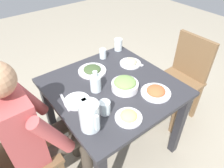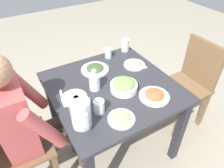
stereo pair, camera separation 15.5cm
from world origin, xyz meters
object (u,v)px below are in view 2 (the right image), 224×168
water_glass_near_left (99,107)px  oil_carafe (95,83)px  water_pitcher (81,114)px  salad_bowl (124,85)px  diner_near (32,121)px  chair_far (190,81)px  plate_yoghurt (74,97)px  plate_dolmas (95,69)px  chair_near (6,147)px  water_glass_center (125,45)px  dining_table (112,97)px  plate_beans (134,64)px  plate_rice_curry (154,95)px  plate_fries (121,118)px  water_glass_far_right (108,53)px

water_glass_near_left → oil_carafe: bearing=159.9°
water_glass_near_left → water_pitcher: bearing=-72.8°
salad_bowl → diner_near: bearing=-99.8°
chair_far → water_pitcher: 1.21m
plate_yoghurt → plate_dolmas: bearing=130.3°
water_pitcher → plate_dolmas: (-0.48, 0.33, -0.08)m
chair_near → oil_carafe: (-0.01, 0.68, 0.27)m
salad_bowl → water_glass_center: 0.59m
chair_far → dining_table: bearing=-95.9°
chair_near → chair_far: same height
plate_beans → water_glass_center: 0.27m
chair_near → plate_dolmas: (-0.22, 0.79, 0.23)m
plate_dolmas → oil_carafe: size_ratio=1.39×
plate_dolmas → water_glass_near_left: (0.44, -0.19, 0.03)m
plate_dolmas → water_glass_near_left: size_ratio=2.46×
dining_table → water_pitcher: water_pitcher is taller
plate_yoghurt → water_pitcher: bearing=-11.1°
plate_yoghurt → oil_carafe: (-0.02, 0.17, 0.04)m
diner_near → plate_dolmas: size_ratio=5.10×
salad_bowl → oil_carafe: (-0.12, -0.17, 0.01)m
chair_far → plate_rice_curry: 0.69m
diner_near → chair_near: bearing=-90.0°
chair_near → plate_dolmas: bearing=105.5°
chair_near → chair_far: size_ratio=1.00×
plate_fries → water_glass_near_left: size_ratio=1.86×
plate_yoghurt → water_glass_far_right: (-0.36, 0.48, 0.03)m
water_glass_far_right → water_glass_near_left: 0.68m
water_pitcher → salad_bowl: bearing=110.5°
plate_yoghurt → oil_carafe: bearing=98.1°
water_glass_center → chair_near: bearing=-72.7°
plate_yoghurt → plate_dolmas: size_ratio=0.78×
plate_fries → water_glass_center: bearing=145.2°
water_glass_far_right → plate_fries: bearing=-23.4°
plate_fries → plate_beans: size_ratio=0.96×
plate_fries → water_pitcher: bearing=-111.3°
plate_fries → plate_rice_curry: plate_rice_curry is taller
chair_near → plate_dolmas: chair_near is taller
water_glass_far_right → salad_bowl: bearing=-15.8°
chair_far → water_pitcher: bearing=-82.5°
chair_far → plate_fries: chair_far is taller
water_glass_far_right → oil_carafe: 0.45m
chair_near → diner_near: (-0.00, 0.20, 0.15)m
chair_far → plate_dolmas: (-0.33, -0.83, 0.23)m
plate_beans → dining_table: bearing=-65.4°
diner_near → salad_bowl: (0.11, 0.65, 0.11)m
plate_fries → water_glass_near_left: 0.16m
chair_near → salad_bowl: 0.90m
plate_beans → water_glass_near_left: water_glass_near_left is taller
salad_bowl → water_glass_near_left: bearing=-67.8°
water_pitcher → salad_bowl: 0.43m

